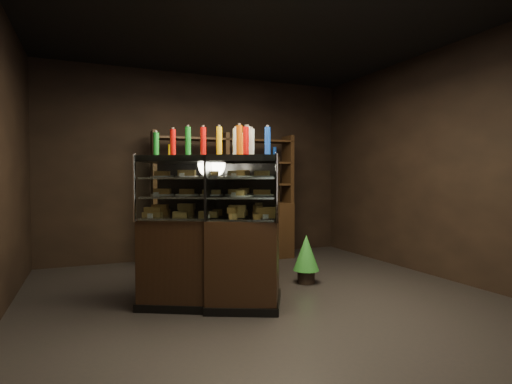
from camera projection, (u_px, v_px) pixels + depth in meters
ground at (264, 298)px, 4.33m from camera, size 5.00×5.00×0.00m
room_shell at (264, 119)px, 4.26m from camera, size 5.02×5.02×3.01m
display_case at (229, 252)px, 4.27m from camera, size 1.83×1.57×1.53m
food_display at (229, 190)px, 4.24m from camera, size 1.40×1.24×0.47m
bottles_top at (229, 144)px, 4.23m from camera, size 1.24×1.10×0.30m
potted_conifer at (306, 252)px, 4.94m from camera, size 0.32×0.32×0.68m
back_shelving at (225, 222)px, 6.29m from camera, size 2.25×0.53×2.00m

